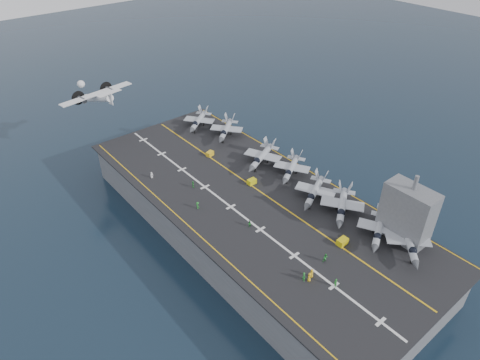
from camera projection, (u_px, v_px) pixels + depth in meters
ground at (250, 230)px, 105.42m from camera, size 500.00×500.00×0.00m
hull at (251, 215)px, 102.58m from camera, size 36.00×90.00×10.00m
flight_deck at (251, 197)px, 99.62m from camera, size 38.00×92.00×0.40m
foul_line at (261, 192)px, 101.07m from camera, size 0.35×90.00×0.02m
landing_centerline at (231, 207)px, 96.35m from camera, size 0.50×90.00×0.02m
deck_edge_port at (190, 227)px, 90.59m from camera, size 0.25×90.00×0.02m
deck_edge_stbd at (306, 169)px, 109.19m from camera, size 0.25×90.00×0.02m
island_superstructure at (409, 208)px, 84.08m from camera, size 5.00×10.00×15.00m
fighter_jet_0 at (409, 242)px, 83.68m from camera, size 15.41×15.31×4.53m
fighter_jet_1 at (379, 229)px, 86.81m from camera, size 15.64×13.80×4.54m
fighter_jet_2 at (342, 205)px, 92.93m from camera, size 17.03×15.79×4.92m
fighter_jet_3 at (315, 191)px, 97.36m from camera, size 16.43×14.32×4.79m
fighter_jet_4 at (291, 168)px, 105.48m from camera, size 15.92×14.30×4.61m
fighter_jet_5 at (262, 156)px, 109.72m from camera, size 16.98×14.64×4.97m
fighter_jet_7 at (226, 129)px, 122.02m from camera, size 16.43×15.73×4.77m
fighter_jet_8 at (198, 120)px, 126.68m from camera, size 16.22×15.29×4.69m
tow_cart_a at (342, 242)px, 85.98m from camera, size 2.30×1.53×1.35m
tow_cart_b at (252, 182)px, 103.48m from camera, size 2.11×1.38×1.26m
tow_cart_c at (210, 154)px, 114.31m from camera, size 2.26×1.78×1.19m
crew_0 at (309, 277)px, 77.84m from camera, size 1.35×1.20×1.88m
crew_1 at (304, 277)px, 77.87m from camera, size 1.09×1.38×2.03m
crew_2 at (249, 223)px, 90.44m from camera, size 1.06×0.81×1.59m
crew_3 at (198, 205)px, 95.42m from camera, size 0.77×1.08×1.73m
crew_4 at (193, 184)px, 102.04m from camera, size 1.29×1.28×1.82m
crew_5 at (152, 175)px, 105.50m from camera, size 1.01×0.71×1.61m
crew_6 at (336, 283)px, 76.70m from camera, size 1.07×1.31×1.89m
crew_7 at (326, 258)px, 81.79m from camera, size 1.36×1.10×1.98m
transport_plane at (98, 98)px, 118.78m from camera, size 23.53×17.75×5.10m
crew_8 at (312, 273)px, 78.63m from camera, size 1.35×1.20×1.88m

